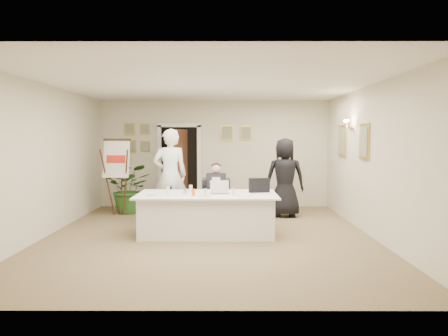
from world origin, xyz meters
TOP-DOWN VIEW (x-y plane):
  - floor at (0.00, 0.00)m, footprint 7.00×7.00m
  - ceiling at (0.00, 0.00)m, footprint 6.00×7.00m
  - wall_back at (0.00, 3.50)m, footprint 6.00×0.10m
  - wall_front at (0.00, -3.50)m, footprint 6.00×0.10m
  - wall_left at (-3.00, 0.00)m, footprint 0.10×7.00m
  - wall_right at (3.00, 0.00)m, footprint 0.10×7.00m
  - doorway at (-0.88, 3.32)m, footprint 1.14×0.86m
  - pictures_back_wall at (-0.80, 3.47)m, footprint 3.40×0.06m
  - pictures_right_wall at (2.97, 1.20)m, footprint 0.06×2.20m
  - wall_sconce at (2.90, 1.20)m, footprint 0.20×0.30m
  - conference_table at (-0.04, 0.15)m, footprint 2.61×1.40m
  - seated_man at (0.12, 1.07)m, footprint 0.60×0.63m
  - flip_chart at (-2.20, 2.14)m, footprint 0.63×0.42m
  - standing_man at (-0.90, 1.49)m, footprint 0.82×0.62m
  - standing_woman at (1.68, 2.00)m, footprint 0.92×0.63m
  - potted_palm at (-2.00, 2.50)m, footprint 1.13×0.99m
  - laptop at (0.20, 0.20)m, footprint 0.38×0.39m
  - laptop_bag at (0.96, 0.34)m, footprint 0.41×0.18m
  - paper_stack at (0.65, -0.15)m, footprint 0.31×0.26m
  - plate_left at (-1.02, -0.18)m, footprint 0.25×0.25m
  - plate_mid at (-0.63, -0.21)m, footprint 0.22×0.22m
  - plate_near at (-0.07, -0.30)m, footprint 0.23×0.23m
  - glass_a at (-0.76, 0.05)m, footprint 0.07×0.07m
  - glass_b at (-0.05, -0.25)m, footprint 0.07×0.07m
  - glass_c at (0.45, -0.19)m, footprint 0.07×0.07m
  - glass_d at (-0.36, 0.37)m, footprint 0.08×0.08m
  - oj_glass at (-0.27, -0.20)m, footprint 0.08×0.08m
  - steel_jug at (-0.43, 0.02)m, footprint 0.10×0.10m

SIDE VIEW (x-z plane):
  - floor at x=0.00m, z-range 0.00..0.00m
  - conference_table at x=-0.04m, z-range 0.01..0.78m
  - potted_palm at x=-2.00m, z-range 0.00..1.20m
  - seated_man at x=0.12m, z-range 0.00..1.32m
  - plate_left at x=-1.02m, z-range 0.78..0.79m
  - plate_mid at x=-0.63m, z-range 0.78..0.79m
  - plate_near at x=-0.07m, z-range 0.78..0.79m
  - paper_stack at x=0.65m, z-range 0.78..0.80m
  - flip_chart at x=-2.20m, z-range -0.06..1.70m
  - steel_jug at x=-0.43m, z-range 0.78..0.89m
  - oj_glass at x=-0.27m, z-range 0.78..0.91m
  - glass_a at x=-0.76m, z-range 0.77..0.92m
  - glass_b at x=-0.05m, z-range 0.77..0.92m
  - glass_c at x=0.45m, z-range 0.77..0.92m
  - glass_d at x=-0.36m, z-range 0.77..0.92m
  - standing_woman at x=1.68m, z-range 0.00..1.82m
  - laptop_bag at x=0.96m, z-range 0.77..1.05m
  - laptop at x=0.20m, z-range 0.77..1.05m
  - standing_man at x=-0.90m, z-range 0.00..2.02m
  - doorway at x=-0.88m, z-range -0.06..2.14m
  - wall_back at x=0.00m, z-range 0.00..2.80m
  - wall_front at x=0.00m, z-range 0.00..2.80m
  - wall_left at x=-3.00m, z-range 0.00..2.80m
  - wall_right at x=3.00m, z-range 0.00..2.80m
  - pictures_right_wall at x=2.97m, z-range 1.35..2.15m
  - pictures_back_wall at x=-0.80m, z-range 1.45..2.25m
  - wall_sconce at x=2.90m, z-range 1.98..2.22m
  - ceiling at x=0.00m, z-range 2.79..2.81m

